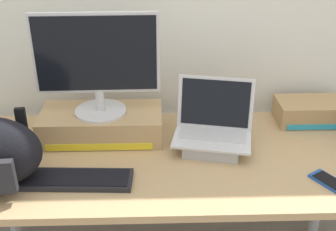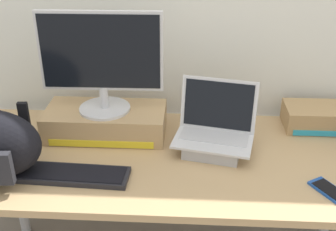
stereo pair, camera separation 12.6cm
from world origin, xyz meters
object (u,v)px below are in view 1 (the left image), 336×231
(cell_phone, at_px, (330,182))
(plush_toy, at_px, (9,144))
(desktop_monitor, at_px, (97,63))
(open_laptop, at_px, (213,135))
(toner_box_cyan, at_px, (312,111))
(external_keyboard, at_px, (70,179))
(toner_box_yellow, at_px, (102,124))

(cell_phone, distance_m, plush_toy, 1.25)
(plush_toy, bearing_deg, desktop_monitor, 19.33)
(open_laptop, bearing_deg, toner_box_cyan, 35.74)
(open_laptop, bearing_deg, external_keyboard, -145.62)
(open_laptop, xyz_separation_m, cell_phone, (0.40, -0.27, -0.05))
(external_keyboard, height_order, cell_phone, external_keyboard)
(toner_box_yellow, xyz_separation_m, desktop_monitor, (0.00, -0.00, 0.28))
(desktop_monitor, bearing_deg, cell_phone, -23.95)
(desktop_monitor, xyz_separation_m, plush_toy, (-0.36, -0.13, -0.29))
(open_laptop, height_order, external_keyboard, open_laptop)
(open_laptop, height_order, toner_box_cyan, open_laptop)
(open_laptop, distance_m, cell_phone, 0.48)
(open_laptop, bearing_deg, plush_toy, -166.44)
(desktop_monitor, relative_size, open_laptop, 1.43)
(toner_box_yellow, xyz_separation_m, external_keyboard, (-0.09, -0.33, -0.05))
(toner_box_cyan, bearing_deg, plush_toy, -169.67)
(external_keyboard, bearing_deg, plush_toy, 146.10)
(cell_phone, relative_size, plush_toy, 1.89)
(cell_phone, relative_size, toner_box_cyan, 0.50)
(toner_box_yellow, relative_size, external_keyboard, 1.11)
(plush_toy, bearing_deg, cell_phone, -11.14)
(external_keyboard, bearing_deg, desktop_monitor, 78.13)
(plush_toy, bearing_deg, toner_box_cyan, 10.33)
(external_keyboard, bearing_deg, open_laptop, 25.18)
(desktop_monitor, height_order, open_laptop, desktop_monitor)
(external_keyboard, bearing_deg, toner_box_cyan, 25.82)
(desktop_monitor, bearing_deg, toner_box_yellow, 90.36)
(external_keyboard, relative_size, plush_toy, 5.53)
(toner_box_yellow, xyz_separation_m, open_laptop, (0.46, -0.10, -0.00))
(desktop_monitor, height_order, plush_toy, desktop_monitor)
(external_keyboard, xyz_separation_m, plush_toy, (-0.27, 0.20, 0.03))
(external_keyboard, relative_size, cell_phone, 2.92)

